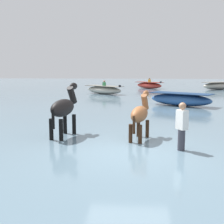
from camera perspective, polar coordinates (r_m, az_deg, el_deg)
name	(u,v)px	position (r m, az deg, el deg)	size (l,w,h in m)	color
ground_plane	(129,161)	(8.35, 3.18, -9.43)	(120.00, 120.00, 0.00)	#666051
water_surface	(133,108)	(18.11, 3.95, 0.76)	(90.00, 90.00, 0.28)	slate
horse_lead_black	(64,109)	(10.00, -9.21, 0.56)	(0.78, 1.89, 2.04)	black
horse_trailing_chestnut	(140,115)	(9.50, 5.38, -0.62)	(0.77, 1.67, 1.81)	brown
boat_near_starboard	(219,86)	(33.76, 19.80, 4.76)	(4.09, 2.84, 0.78)	#B2AD9E
boat_far_inshore	(181,99)	(18.50, 12.98, 2.37)	(3.99, 3.16, 0.77)	#28518E
boat_far_offshore	(149,85)	(33.58, 7.12, 5.11)	(3.27, 3.17, 1.18)	#BC382D
boat_near_port	(104,90)	(26.32, -1.55, 4.28)	(3.81, 3.42, 1.19)	#B2AD9E
person_onlooker_right	(182,130)	(8.46, 13.20, -3.33)	(0.33, 0.38, 1.63)	#383842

